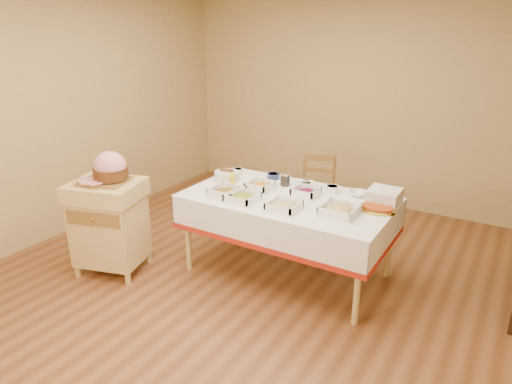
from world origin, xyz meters
TOP-DOWN VIEW (x-y plane):
  - room_shell at (0.00, 0.00)m, footprint 5.00×5.00m
  - dining_table at (0.30, 0.30)m, footprint 1.82×1.02m
  - butcher_cart at (-1.13, -0.49)m, footprint 0.74×0.67m
  - dining_chair at (0.13, 1.34)m, footprint 0.48×0.47m
  - ham_on_board at (-1.09, -0.46)m, footprint 0.43×0.41m
  - serving_dish_a at (-0.18, 0.04)m, footprint 0.27×0.26m
  - serving_dish_b at (0.01, 0.01)m, footprint 0.25×0.25m
  - serving_dish_c at (0.40, 0.02)m, footprint 0.25×0.25m
  - serving_dish_d at (0.83, 0.17)m, footprint 0.29×0.29m
  - serving_dish_e at (-0.02, 0.34)m, footprint 0.23×0.22m
  - serving_dish_f at (0.42, 0.42)m, footprint 0.23×0.22m
  - small_bowl_left at (-0.45, 0.63)m, footprint 0.12×0.12m
  - small_bowl_mid at (-0.07, 0.68)m, footprint 0.12×0.12m
  - small_bowl_right at (0.59, 0.61)m, footprint 0.12×0.12m
  - bowl_white_imported at (0.30, 0.64)m, footprint 0.20×0.20m
  - bowl_small_imported at (0.82, 0.64)m, footprint 0.19×0.19m
  - preserve_jar_left at (0.13, 0.56)m, footprint 0.10×0.10m
  - preserve_jar_right at (0.35, 0.56)m, footprint 0.08×0.08m
  - mustard_bottle at (-0.25, 0.24)m, footprint 0.05×0.05m
  - bread_basket at (-0.44, 0.41)m, footprint 0.24×0.24m
  - plate_stack at (1.07, 0.58)m, footprint 0.26×0.26m
  - brass_platter at (1.07, 0.39)m, footprint 0.31×0.22m

SIDE VIEW (x-z plane):
  - dining_chair at x=0.13m, z-range 0.01..0.86m
  - butcher_cart at x=-1.13m, z-range 0.06..0.93m
  - dining_table at x=0.30m, z-range 0.22..0.98m
  - brass_platter at x=1.07m, z-range 0.76..0.80m
  - bowl_white_imported at x=0.30m, z-range 0.76..0.80m
  - bowl_small_imported at x=0.82m, z-range 0.76..0.81m
  - small_bowl_mid at x=-0.07m, z-range 0.76..0.81m
  - small_bowl_left at x=-0.45m, z-range 0.76..0.82m
  - serving_dish_c at x=0.40m, z-range 0.74..0.84m
  - serving_dish_b at x=0.01m, z-range 0.74..0.84m
  - serving_dish_f at x=0.42m, z-range 0.74..0.85m
  - serving_dish_e at x=-0.02m, z-range 0.74..0.85m
  - small_bowl_right at x=0.59m, z-range 0.76..0.82m
  - serving_dish_d at x=0.83m, z-range 0.74..0.85m
  - serving_dish_a at x=-0.18m, z-range 0.74..0.85m
  - bread_basket at x=-0.44m, z-range 0.75..0.86m
  - preserve_jar_right at x=0.35m, z-range 0.75..0.86m
  - preserve_jar_left at x=0.13m, z-range 0.75..0.88m
  - plate_stack at x=1.07m, z-range 0.76..0.89m
  - mustard_bottle at x=-0.25m, z-range 0.75..0.91m
  - ham_on_board at x=-1.09m, z-range 0.85..1.13m
  - room_shell at x=0.00m, z-range -1.20..3.80m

